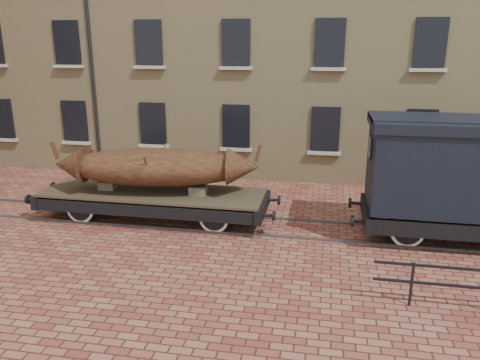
# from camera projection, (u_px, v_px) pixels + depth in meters

# --- Properties ---
(ground) EXTENTS (90.00, 90.00, 0.00)m
(ground) POSITION_uv_depth(u_px,v_px,m) (286.00, 228.00, 14.14)
(ground) COLOR brown
(warehouse_cream) EXTENTS (40.00, 10.19, 14.00)m
(warehouse_cream) POSITION_uv_depth(u_px,v_px,m) (377.00, 5.00, 21.03)
(warehouse_cream) COLOR tan
(warehouse_cream) RESTS_ON ground
(rail_track) EXTENTS (30.00, 1.52, 0.06)m
(rail_track) POSITION_uv_depth(u_px,v_px,m) (286.00, 227.00, 14.13)
(rail_track) COLOR #59595E
(rail_track) RESTS_ON ground
(flatcar_wagon) EXTENTS (7.86, 2.13, 1.19)m
(flatcar_wagon) POSITION_uv_depth(u_px,v_px,m) (153.00, 197.00, 14.67)
(flatcar_wagon) COLOR #483B27
(flatcar_wagon) RESTS_ON ground
(iron_boat) EXTENTS (6.46, 2.48, 1.56)m
(iron_boat) POSITION_uv_depth(u_px,v_px,m) (156.00, 167.00, 14.36)
(iron_boat) COLOR brown
(iron_boat) RESTS_ON flatcar_wagon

